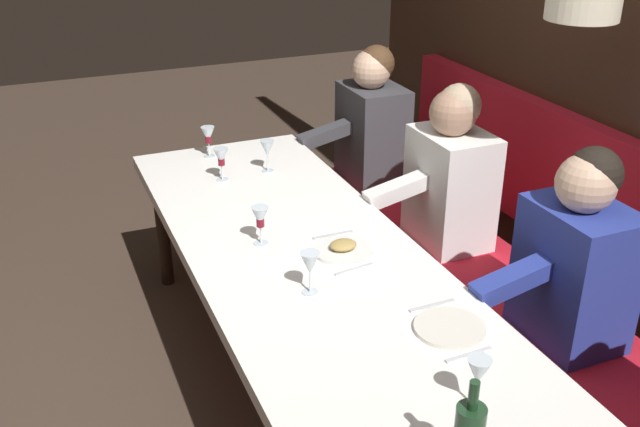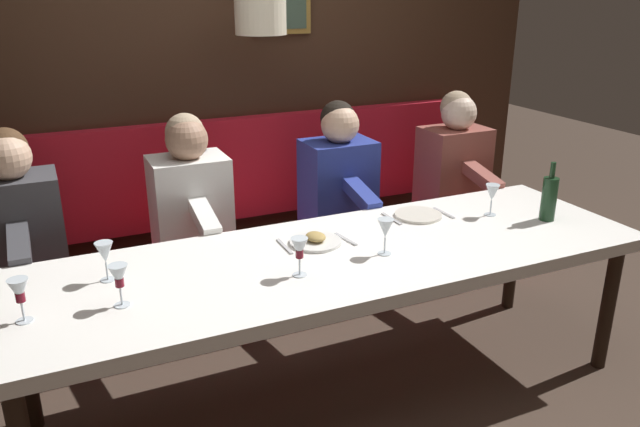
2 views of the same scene
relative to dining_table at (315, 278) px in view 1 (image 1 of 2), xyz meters
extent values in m
plane|color=#423328|center=(0.00, 0.00, -0.68)|extent=(12.00, 12.00, 0.00)
cube|color=white|center=(0.00, 0.00, 0.03)|extent=(0.90, 2.87, 0.06)
cylinder|color=black|center=(-0.35, 1.33, -0.34)|extent=(0.07, 0.07, 0.68)
cylinder|color=black|center=(0.35, 1.33, -0.34)|extent=(0.07, 0.07, 0.68)
cube|color=red|center=(0.89, 0.00, -0.46)|extent=(0.52, 3.07, 0.45)
cube|color=red|center=(1.39, 0.00, 0.09)|extent=(0.10, 3.07, 0.64)
cube|color=#283893|center=(0.89, -0.43, 0.05)|extent=(0.30, 0.40, 0.56)
sphere|color=#D1A889|center=(0.87, -0.43, 0.43)|extent=(0.22, 0.22, 0.22)
sphere|color=black|center=(0.90, -0.43, 0.46)|extent=(0.20, 0.20, 0.20)
cube|color=#283893|center=(0.60, -0.43, 0.09)|extent=(0.33, 0.09, 0.14)
cube|color=white|center=(0.89, 0.45, 0.05)|extent=(0.30, 0.40, 0.56)
sphere|color=#A37A60|center=(0.87, 0.45, 0.43)|extent=(0.22, 0.22, 0.22)
sphere|color=tan|center=(0.90, 0.45, 0.46)|extent=(0.20, 0.20, 0.20)
cube|color=white|center=(0.60, 0.45, 0.09)|extent=(0.33, 0.09, 0.14)
cube|color=#3D3D42|center=(0.89, 1.29, 0.05)|extent=(0.30, 0.40, 0.56)
sphere|color=#D1A889|center=(0.87, 1.29, 0.43)|extent=(0.22, 0.22, 0.22)
sphere|color=#4C331E|center=(0.90, 1.29, 0.46)|extent=(0.20, 0.20, 0.20)
cube|color=#3D3D42|center=(0.60, 1.29, 0.09)|extent=(0.33, 0.09, 0.14)
cylinder|color=silver|center=(0.25, -0.57, 0.07)|extent=(0.24, 0.24, 0.01)
cube|color=silver|center=(0.23, -0.72, 0.06)|extent=(0.17, 0.02, 0.01)
cube|color=silver|center=(0.27, -0.43, 0.06)|extent=(0.18, 0.02, 0.01)
cylinder|color=white|center=(0.14, 0.05, 0.07)|extent=(0.24, 0.24, 0.01)
ellipsoid|color=#AD8E4C|center=(0.14, 0.05, 0.09)|extent=(0.11, 0.09, 0.04)
cube|color=silver|center=(0.12, -0.09, 0.06)|extent=(0.17, 0.04, 0.01)
cube|color=silver|center=(0.16, 0.20, 0.06)|extent=(0.18, 0.02, 0.01)
cylinder|color=silver|center=(0.11, -0.92, 0.06)|extent=(0.06, 0.06, 0.00)
cylinder|color=silver|center=(0.11, -0.92, 0.10)|extent=(0.01, 0.01, 0.07)
cone|color=silver|center=(0.11, -0.92, 0.18)|extent=(0.07, 0.07, 0.08)
cylinder|color=silver|center=(-0.10, 0.95, 0.06)|extent=(0.06, 0.06, 0.00)
cylinder|color=silver|center=(-0.10, 0.95, 0.10)|extent=(0.01, 0.01, 0.07)
cone|color=silver|center=(-0.10, 0.95, 0.18)|extent=(0.07, 0.07, 0.08)
cylinder|color=maroon|center=(-0.10, 0.95, 0.15)|extent=(0.03, 0.03, 0.03)
cylinder|color=silver|center=(-0.14, 0.25, 0.06)|extent=(0.06, 0.06, 0.00)
cylinder|color=silver|center=(-0.14, 0.25, 0.10)|extent=(0.01, 0.01, 0.07)
cone|color=silver|center=(-0.14, 0.25, 0.18)|extent=(0.07, 0.07, 0.08)
cylinder|color=maroon|center=(-0.14, 0.25, 0.16)|extent=(0.03, 0.03, 0.03)
cylinder|color=silver|center=(-0.08, 1.28, 0.06)|extent=(0.06, 0.06, 0.00)
cylinder|color=silver|center=(-0.08, 1.28, 0.10)|extent=(0.01, 0.01, 0.07)
cone|color=silver|center=(-0.08, 1.28, 0.18)|extent=(0.07, 0.07, 0.08)
cylinder|color=maroon|center=(-0.08, 1.28, 0.16)|extent=(0.03, 0.03, 0.03)
cylinder|color=silver|center=(0.14, 0.97, 0.06)|extent=(0.06, 0.06, 0.00)
cylinder|color=silver|center=(0.14, 0.97, 0.10)|extent=(0.01, 0.01, 0.07)
cone|color=silver|center=(0.14, 0.97, 0.18)|extent=(0.07, 0.07, 0.08)
cylinder|color=silver|center=(-0.09, -0.18, 0.06)|extent=(0.06, 0.06, 0.00)
cylinder|color=silver|center=(-0.09, -0.18, 0.10)|extent=(0.01, 0.01, 0.07)
cone|color=silver|center=(-0.09, -0.18, 0.18)|extent=(0.07, 0.07, 0.08)
cylinder|color=#19381E|center=(-0.06, -1.14, 0.32)|extent=(0.03, 0.03, 0.08)
camera|label=1|loc=(-0.93, -2.25, 1.46)|focal=40.82mm
camera|label=2|loc=(-2.28, 1.14, 1.18)|focal=35.17mm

